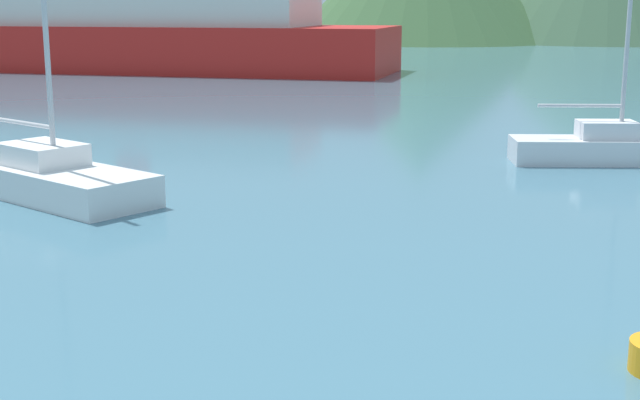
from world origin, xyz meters
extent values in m
cube|color=white|center=(-6.16, 19.53, 0.35)|extent=(6.18, 5.30, 0.71)
cube|color=white|center=(-6.16, 19.53, 0.96)|extent=(2.32, 2.22, 0.50)
cylinder|color=#BCBCC1|center=(-5.79, 19.25, 4.04)|extent=(0.12, 0.12, 6.67)
cylinder|color=#BCBCC1|center=(-6.91, 20.09, 1.61)|extent=(2.31, 1.75, 0.10)
cube|color=silver|center=(7.75, 24.75, 0.34)|extent=(5.17, 1.66, 0.68)
cube|color=silver|center=(7.75, 24.75, 0.92)|extent=(1.57, 1.09, 0.48)
cylinder|color=#BCBCC1|center=(6.98, 24.72, 1.58)|extent=(2.31, 0.18, 0.10)
cube|color=red|center=(-15.24, 58.67, 1.46)|extent=(36.13, 15.33, 2.92)
cube|color=silver|center=(-15.24, 58.67, 4.17)|extent=(25.54, 12.06, 2.50)
camera|label=1|loc=(1.55, -0.04, 4.31)|focal=50.00mm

